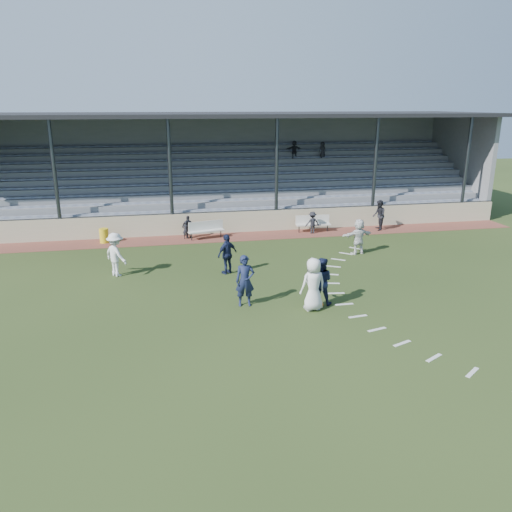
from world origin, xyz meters
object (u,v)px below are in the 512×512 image
(trash_bin, at_px, (104,236))
(official, at_px, (379,215))
(player_white_lead, at_px, (313,284))
(bench_left, at_px, (206,228))
(football, at_px, (320,304))
(bench_right, at_px, (313,222))
(player_navy_lead, at_px, (245,281))

(trash_bin, xyz_separation_m, official, (15.56, -0.20, 0.50))
(official, bearing_deg, player_white_lead, -20.78)
(player_white_lead, bearing_deg, official, -135.34)
(bench_left, xyz_separation_m, football, (3.11, -10.59, -0.46))
(bench_right, xyz_separation_m, official, (3.89, -0.39, 0.32))
(trash_bin, bearing_deg, player_navy_lead, -59.44)
(football, bearing_deg, player_white_lead, -159.86)
(bench_right, distance_m, official, 3.92)
(bench_left, xyz_separation_m, player_white_lead, (2.78, -10.71, 0.39))
(bench_left, height_order, football, bench_left)
(bench_right, relative_size, official, 1.14)
(football, bearing_deg, bench_right, 74.02)
(bench_left, bearing_deg, player_white_lead, -89.60)
(bench_left, height_order, official, official)
(bench_right, bearing_deg, bench_left, -174.82)
(bench_left, distance_m, player_navy_lead, 9.86)
(bench_left, relative_size, player_white_lead, 1.05)
(official, bearing_deg, bench_left, -76.52)
(bench_right, distance_m, football, 11.36)
(bench_left, distance_m, bench_right, 6.24)
(bench_left, height_order, player_navy_lead, player_navy_lead)
(bench_right, relative_size, football, 8.29)
(football, bearing_deg, bench_left, 106.35)
(bench_left, bearing_deg, official, -14.50)
(official, bearing_deg, football, -19.87)
(bench_left, xyz_separation_m, trash_bin, (-5.43, 0.14, -0.18))
(trash_bin, xyz_separation_m, player_white_lead, (8.21, -10.85, 0.57))
(player_white_lead, bearing_deg, bench_left, -86.19)
(player_white_lead, height_order, player_navy_lead, player_white_lead)
(player_white_lead, distance_m, player_navy_lead, 2.47)
(bench_left, relative_size, trash_bin, 2.65)
(player_navy_lead, bearing_deg, bench_left, 97.48)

